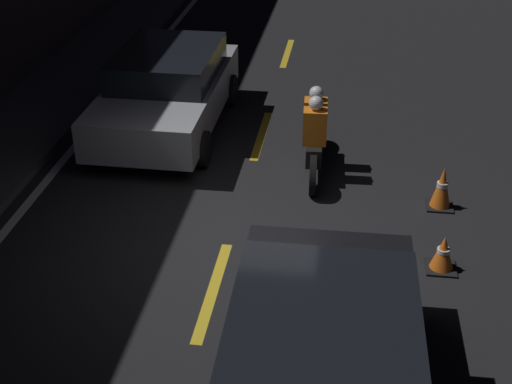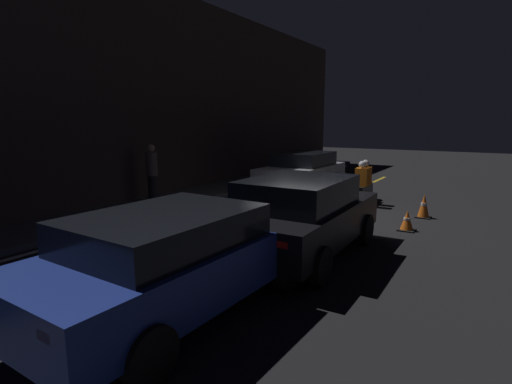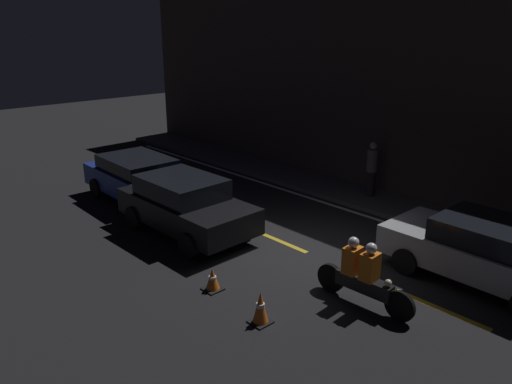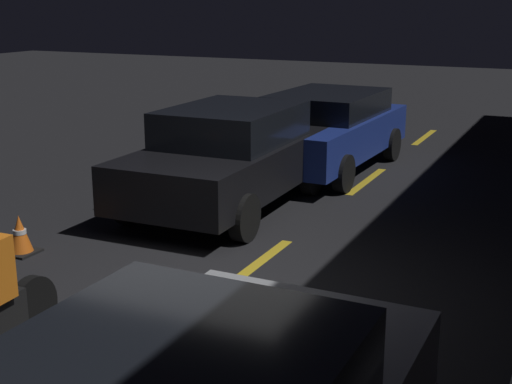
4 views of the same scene
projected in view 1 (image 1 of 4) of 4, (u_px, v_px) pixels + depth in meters
The scene contains 10 objects.
ground_plane at pixel (227, 245), 9.59m from camera, with size 56.00×56.00×0.00m, color black.
lane_dash_c at pixel (213, 290), 8.73m from camera, with size 2.00×0.14×0.01m.
lane_dash_d at pixel (262, 135), 12.60m from camera, with size 2.00×0.14×0.01m.
lane_dash_e at pixel (287, 53), 16.47m from camera, with size 2.00×0.14×0.01m.
lane_solid_kerb at pixel (8, 227), 9.97m from camera, with size 25.20×0.14×0.01m.
van_black at pixel (321, 372), 6.40m from camera, with size 4.06×2.01×1.51m.
hatchback_silver at pixel (167, 89), 12.48m from camera, with size 4.16×2.00×1.42m.
motorcycle at pixel (315, 134), 11.12m from camera, with size 2.20×0.39×1.38m.
traffic_cone_near at pixel (443, 253), 9.00m from camera, with size 0.39×0.39×0.49m.
traffic_cone_mid at pixel (442, 188), 10.31m from camera, with size 0.38×0.38×0.65m.
Camera 1 is at (-7.85, -1.50, 5.38)m, focal length 50.00 mm.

